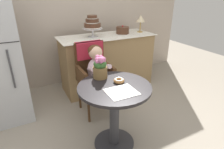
% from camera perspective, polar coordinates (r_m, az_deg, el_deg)
% --- Properties ---
extents(ground_plane, '(8.00, 8.00, 0.00)m').
position_cam_1_polar(ground_plane, '(2.24, 0.65, -20.04)').
color(ground_plane, gray).
extents(back_wall, '(4.80, 0.10, 2.70)m').
position_cam_1_polar(back_wall, '(3.36, -15.01, 19.74)').
color(back_wall, '#B2A393').
rests_on(back_wall, ground).
extents(cafe_table, '(0.72, 0.72, 0.72)m').
position_cam_1_polar(cafe_table, '(1.92, 0.72, -9.07)').
color(cafe_table, black).
rests_on(cafe_table, ground).
extents(wicker_chair, '(0.42, 0.45, 0.95)m').
position_cam_1_polar(wicker_chair, '(2.50, -5.97, 2.41)').
color(wicker_chair, '#472D19').
rests_on(wicker_chair, ground).
extents(seated_child, '(0.27, 0.32, 0.73)m').
position_cam_1_polar(seated_child, '(2.35, -4.61, 2.03)').
color(seated_child, silver).
rests_on(seated_child, ground).
extents(paper_napkin, '(0.27, 0.24, 0.00)m').
position_cam_1_polar(paper_napkin, '(1.71, 3.05, -5.25)').
color(paper_napkin, white).
rests_on(paper_napkin, cafe_table).
extents(donut_front, '(0.11, 0.11, 0.04)m').
position_cam_1_polar(donut_front, '(1.87, 2.13, -1.79)').
color(donut_front, '#936033').
rests_on(donut_front, cafe_table).
extents(flower_vase, '(0.15, 0.16, 0.25)m').
position_cam_1_polar(flower_vase, '(1.94, -3.61, 2.26)').
color(flower_vase, brown).
rests_on(flower_vase, cafe_table).
extents(display_counter, '(1.56, 0.62, 0.90)m').
position_cam_1_polar(display_counter, '(3.21, -1.42, 3.94)').
color(display_counter, '#93754C').
rests_on(display_counter, ground).
extents(tiered_cake_stand, '(0.30, 0.30, 0.33)m').
position_cam_1_polar(tiered_cake_stand, '(2.96, -5.98, 14.98)').
color(tiered_cake_stand, silver).
rests_on(tiered_cake_stand, display_counter).
extents(round_layer_cake, '(0.22, 0.22, 0.14)m').
position_cam_1_polar(round_layer_cake, '(3.24, 3.23, 13.30)').
color(round_layer_cake, '#4C2D1E').
rests_on(round_layer_cake, display_counter).
extents(table_lamp, '(0.15, 0.15, 0.28)m').
position_cam_1_polar(table_lamp, '(3.36, 8.69, 16.23)').
color(table_lamp, '#B28C47').
rests_on(table_lamp, display_counter).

